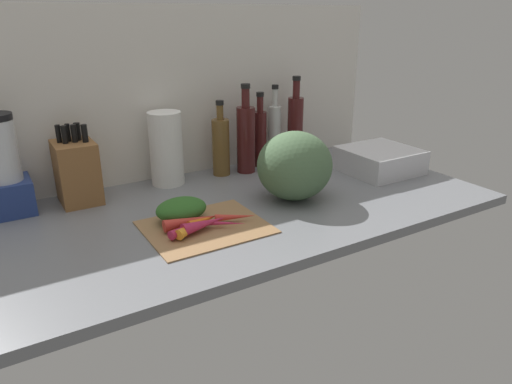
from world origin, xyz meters
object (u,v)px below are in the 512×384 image
carrot_5 (235,217)px  bottle_2 (260,136)px  carrot_1 (192,221)px  bottle_3 (275,132)px  winter_squash (295,166)px  bottle_0 (221,146)px  bottle_1 (246,137)px  knife_block (77,171)px  bottle_4 (295,127)px  carrot_6 (205,224)px  carrot_2 (215,223)px  paper_towel_roll (166,149)px  cutting_board (205,226)px  dish_rack (380,160)px  carrot_4 (189,227)px  blender_appliance (3,172)px  carrot_0 (203,221)px  carrot_3 (196,225)px

carrot_5 → bottle_2: bearing=51.2°
carrot_1 → bottle_3: size_ratio=0.52×
carrot_5 → winter_squash: winter_squash is taller
bottle_0 → bottle_1: size_ratio=0.84×
knife_block → bottle_4: size_ratio=0.73×
carrot_6 → carrot_2: bearing=3.3°
paper_towel_roll → carrot_2: bearing=-93.7°
cutting_board → dish_rack: bearing=8.4°
carrot_5 → knife_block: bearing=130.6°
carrot_2 → bottle_0: bearing=60.7°
paper_towel_roll → carrot_1: bearing=-101.8°
carrot_4 → bottle_1: size_ratio=0.40×
carrot_6 → blender_appliance: 62.72cm
paper_towel_roll → bottle_2: bottle_2 is taller
bottle_4 → bottle_0: bearing=178.8°
winter_squash → bottle_1: bottle_1 is taller
bottle_0 → bottle_1: bearing=-11.3°
carrot_0 → carrot_2: carrot_0 is taller
carrot_3 → paper_towel_roll: paper_towel_roll is taller
bottle_4 → carrot_6: bearing=-145.3°
paper_towel_roll → bottle_3: 46.43cm
carrot_2 → carrot_4: bearing=173.1°
winter_squash → carrot_3: bearing=-169.3°
bottle_0 → bottle_2: 18.20cm
knife_block → dish_rack: 108.42cm
paper_towel_roll → dish_rack: 80.06cm
carrot_2 → bottle_2: (41.73, 43.91, 10.05)cm
cutting_board → carrot_6: 3.63cm
carrot_3 → knife_block: 46.94cm
blender_appliance → carrot_6: bearing=-43.7°
bottle_2 → blender_appliance: bearing=-179.1°
carrot_1 → bottle_2: (47.20, 40.41, 9.39)cm
carrot_3 → bottle_1: bottle_1 is taller
paper_towel_roll → bottle_3: size_ratio=0.83×
carrot_6 → winter_squash: bearing=12.9°
carrot_4 → bottle_3: 72.44cm
carrot_2 → blender_appliance: size_ratio=0.57×
carrot_4 → cutting_board: bearing=14.7°
carrot_1 → bottle_2: bearing=40.6°
carrot_6 → bottle_3: bearing=40.7°
bottle_3 → bottle_2: bearing=-173.1°
carrot_5 → winter_squash: size_ratio=0.48×
carrot_2 → knife_block: knife_block is taller
cutting_board → knife_block: 47.81cm
bottle_2 → dish_rack: 46.84cm
bottle_4 → dish_rack: bottle_4 is taller
winter_squash → paper_towel_roll: 45.92cm
carrot_1 → bottle_4: size_ratio=0.47×
carrot_4 → carrot_6: size_ratio=0.98×
knife_block → paper_towel_roll: paper_towel_roll is taller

